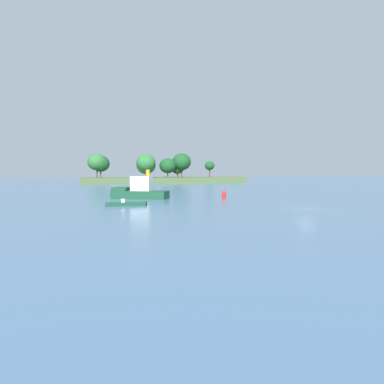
% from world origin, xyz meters
% --- Properties ---
extents(ground_plane, '(400.00, 400.00, 0.00)m').
position_xyz_m(ground_plane, '(0.00, 0.00, 0.00)').
color(ground_plane, '#476B8E').
extents(treeline_island, '(59.59, 12.67, 10.97)m').
position_xyz_m(treeline_island, '(-7.29, 99.68, 4.26)').
color(treeline_island, '#4C6038').
rests_on(treeline_island, ground).
extents(small_motorboat, '(5.98, 1.86, 1.02)m').
position_xyz_m(small_motorboat, '(-23.21, 10.00, 0.28)').
color(small_motorboat, '#19472D').
rests_on(small_motorboat, ground).
extents(tugboat, '(10.67, 7.67, 5.22)m').
position_xyz_m(tugboat, '(-19.93, 23.80, 1.35)').
color(tugboat, '#19472D').
rests_on(tugboat, ground).
extents(channel_buoy_red, '(0.70, 0.70, 1.90)m').
position_xyz_m(channel_buoy_red, '(-5.47, 19.25, 0.81)').
color(channel_buoy_red, red).
rests_on(channel_buoy_red, ground).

